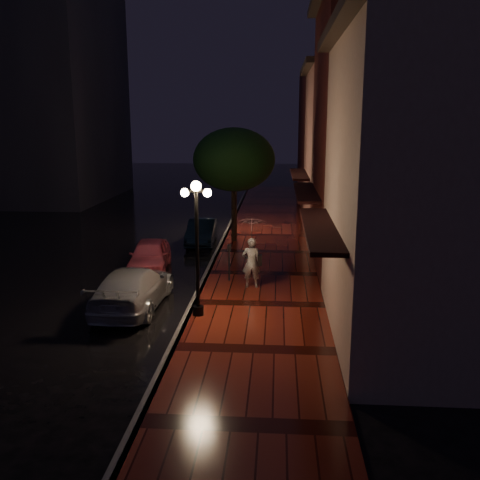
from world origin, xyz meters
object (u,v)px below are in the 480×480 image
at_px(streetlamp_far, 234,187).
at_px(street_tree, 234,162).
at_px(woman_with_umbrella, 252,242).
at_px(streetlamp_near, 197,241).
at_px(pink_car, 150,255).
at_px(navy_car, 202,232).
at_px(silver_car, 133,288).
at_px(parking_meter, 229,259).

xyz_separation_m(streetlamp_far, street_tree, (0.26, -3.01, 1.64)).
relative_size(streetlamp_far, woman_with_umbrella, 1.63).
bearing_deg(streetlamp_far, streetlamp_near, -90.00).
height_order(pink_car, navy_car, pink_car).
relative_size(street_tree, silver_car, 1.18).
height_order(streetlamp_far, parking_meter, streetlamp_far).
height_order(silver_car, woman_with_umbrella, woman_with_umbrella).
bearing_deg(woman_with_umbrella, pink_car, -33.37).
bearing_deg(pink_car, navy_car, 67.91).
height_order(navy_car, woman_with_umbrella, woman_with_umbrella).
bearing_deg(streetlamp_far, parking_meter, -86.34).
xyz_separation_m(streetlamp_near, streetlamp_far, (0.00, 14.00, 0.00)).
height_order(streetlamp_near, silver_car, streetlamp_near).
bearing_deg(navy_car, streetlamp_far, 64.64).
height_order(streetlamp_far, pink_car, streetlamp_far).
distance_m(pink_car, woman_with_umbrella, 5.27).
height_order(navy_car, silver_car, silver_car).
xyz_separation_m(streetlamp_near, silver_car, (-2.36, 0.89, -1.89)).
relative_size(pink_car, parking_meter, 2.71).
relative_size(street_tree, navy_car, 1.50).
bearing_deg(pink_car, street_tree, 53.61).
bearing_deg(street_tree, navy_car, -172.78).
bearing_deg(streetlamp_far, woman_with_umbrella, -81.90).
xyz_separation_m(pink_car, navy_car, (1.50, 5.19, -0.03)).
bearing_deg(silver_car, street_tree, -103.54).
bearing_deg(street_tree, silver_car, -104.52).
xyz_separation_m(streetlamp_near, woman_with_umbrella, (1.55, 3.08, -0.70)).
distance_m(navy_car, parking_meter, 7.25).
bearing_deg(street_tree, woman_with_umbrella, -80.71).
height_order(streetlamp_far, silver_car, streetlamp_far).
distance_m(silver_car, woman_with_umbrella, 4.64).
relative_size(navy_car, woman_with_umbrella, 1.47).
height_order(street_tree, pink_car, street_tree).
xyz_separation_m(pink_car, woman_with_umbrella, (4.46, -2.52, 1.23)).
bearing_deg(streetlamp_far, street_tree, -85.09).
xyz_separation_m(navy_car, woman_with_umbrella, (2.97, -7.70, 1.26)).
bearing_deg(parking_meter, streetlamp_far, 80.31).
bearing_deg(navy_car, pink_car, -107.78).
relative_size(silver_car, woman_with_umbrella, 1.85).
distance_m(streetlamp_far, woman_with_umbrella, 11.06).
distance_m(streetlamp_near, streetlamp_far, 14.00).
height_order(streetlamp_near, woman_with_umbrella, streetlamp_near).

